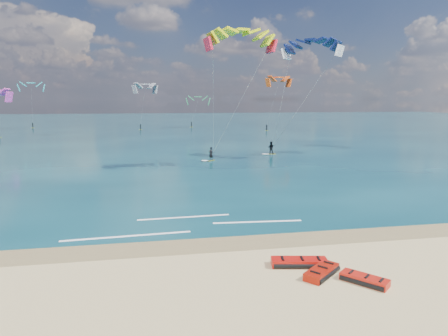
# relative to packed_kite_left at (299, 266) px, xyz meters

# --- Properties ---
(ground) EXTENTS (320.00, 320.00, 0.00)m
(ground) POSITION_rel_packed_kite_left_xyz_m (-4.17, 40.49, 0.00)
(ground) COLOR tan
(ground) RESTS_ON ground
(wet_sand_strip) EXTENTS (320.00, 2.40, 0.01)m
(wet_sand_strip) POSITION_rel_packed_kite_left_xyz_m (-4.17, 3.49, 0.00)
(wet_sand_strip) COLOR brown
(wet_sand_strip) RESTS_ON ground
(sea) EXTENTS (320.00, 200.00, 0.04)m
(sea) POSITION_rel_packed_kite_left_xyz_m (-4.17, 104.49, 0.02)
(sea) COLOR #0A2E3B
(sea) RESTS_ON ground
(packed_kite_left) EXTENTS (2.94, 1.62, 0.41)m
(packed_kite_left) POSITION_rel_packed_kite_left_xyz_m (0.00, 0.00, 0.00)
(packed_kite_left) COLOR #BE110A
(packed_kite_left) RESTS_ON ground
(packed_kite_mid) EXTENTS (2.18, 2.30, 0.38)m
(packed_kite_mid) POSITION_rel_packed_kite_left_xyz_m (2.07, -2.16, 0.00)
(packed_kite_mid) COLOR red
(packed_kite_mid) RESTS_ON ground
(packed_kite_right) EXTENTS (2.41, 2.29, 0.41)m
(packed_kite_right) POSITION_rel_packed_kite_left_xyz_m (0.60, -1.16, 0.00)
(packed_kite_right) COLOR #9B1406
(packed_kite_right) RESTS_ON ground
(kitesurfer_main) EXTENTS (8.62, 9.36, 16.10)m
(kitesurfer_main) POSITION_rel_packed_kite_left_xyz_m (1.68, 28.48, 8.22)
(kitesurfer_main) COLOR #BDC917
(kitesurfer_main) RESTS_ON sea
(kitesurfer_far) EXTENTS (9.34, 9.37, 16.25)m
(kitesurfer_far) POSITION_rel_packed_kite_left_xyz_m (11.46, 33.86, 8.37)
(kitesurfer_far) COLOR #CED31F
(kitesurfer_far) RESTS_ON sea
(shoreline_foam) EXTENTS (14.36, 3.64, 0.01)m
(shoreline_foam) POSITION_rel_packed_kite_left_xyz_m (-4.65, 6.86, 0.04)
(shoreline_foam) COLOR white
(shoreline_foam) RESTS_ON ground
(distant_kites) EXTENTS (65.29, 31.04, 12.61)m
(distant_kites) POSITION_rel_packed_kite_left_xyz_m (-9.74, 81.22, 5.42)
(distant_kites) COLOR #D64A13
(distant_kites) RESTS_ON ground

